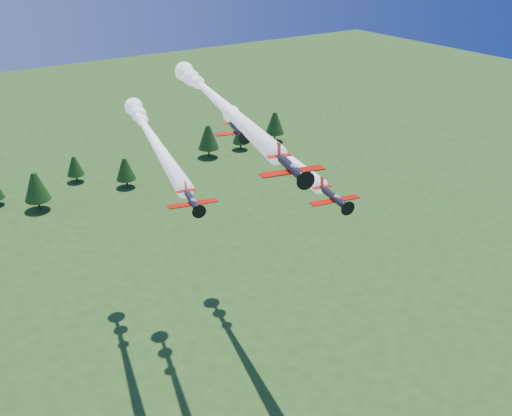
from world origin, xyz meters
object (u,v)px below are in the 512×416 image
plane_left (150,134)px  plane_right (262,139)px  plane_lead (215,98)px  plane_slot (238,130)px

plane_left → plane_right: bearing=-4.3°
plane_lead → plane_right: plane_lead is taller
plane_right → plane_left: bearing=174.1°
plane_right → plane_slot: size_ratio=6.44×
plane_left → plane_right: size_ratio=1.04×
plane_left → plane_slot: plane_slot is taller
plane_slot → plane_lead: bearing=89.1°
plane_lead → plane_slot: (-3.80, -13.02, -1.15)m
plane_left → plane_slot: (3.22, -24.78, 7.06)m
plane_right → plane_slot: 26.98m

